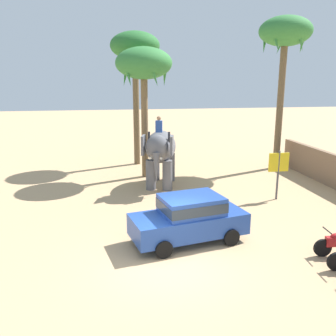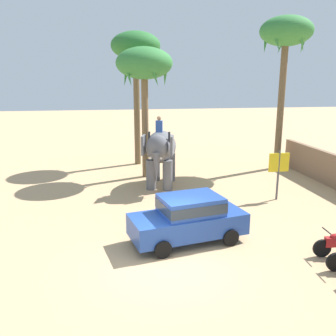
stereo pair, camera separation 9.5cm
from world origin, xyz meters
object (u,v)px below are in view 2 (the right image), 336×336
object	(u,v)px
palm_tree_near_hut	(286,37)
signboard_yellow	(279,166)
elephant_with_mahout	(161,150)
palm_tree_behind_elephant	(136,50)
car_sedan_foreground	(189,217)
palm_tree_left_of_road	(144,67)

from	to	relation	value
palm_tree_near_hut	signboard_yellow	size ratio (longest dim) A/B	3.93
elephant_with_mahout	palm_tree_near_hut	size ratio (longest dim) A/B	0.43
palm_tree_behind_elephant	palm_tree_near_hut	world-z (taller)	palm_tree_near_hut
car_sedan_foreground	signboard_yellow	world-z (taller)	signboard_yellow
signboard_yellow	palm_tree_left_of_road	bearing A→B (deg)	137.44
elephant_with_mahout	palm_tree_behind_elephant	bearing A→B (deg)	97.84
elephant_with_mahout	palm_tree_near_hut	world-z (taller)	palm_tree_near_hut
palm_tree_near_hut	palm_tree_behind_elephant	bearing A→B (deg)	162.84
signboard_yellow	palm_tree_near_hut	bearing A→B (deg)	64.27
palm_tree_behind_elephant	palm_tree_near_hut	distance (m)	9.36
palm_tree_left_of_road	signboard_yellow	world-z (taller)	palm_tree_left_of_road
palm_tree_near_hut	palm_tree_left_of_road	bearing A→B (deg)	-175.48
palm_tree_behind_elephant	signboard_yellow	distance (m)	12.14
palm_tree_near_hut	elephant_with_mahout	bearing A→B (deg)	-160.79
palm_tree_behind_elephant	palm_tree_left_of_road	bearing A→B (deg)	-87.00
palm_tree_near_hut	signboard_yellow	bearing A→B (deg)	-115.73
elephant_with_mahout	palm_tree_left_of_road	world-z (taller)	palm_tree_left_of_road
palm_tree_left_of_road	signboard_yellow	size ratio (longest dim) A/B	3.12
palm_tree_behind_elephant	palm_tree_near_hut	size ratio (longest dim) A/B	0.92
palm_tree_left_of_road	palm_tree_behind_elephant	bearing A→B (deg)	93.00
car_sedan_foreground	palm_tree_near_hut	xyz separation A→B (m)	(8.18, 9.92, 7.28)
car_sedan_foreground	signboard_yellow	distance (m)	6.59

